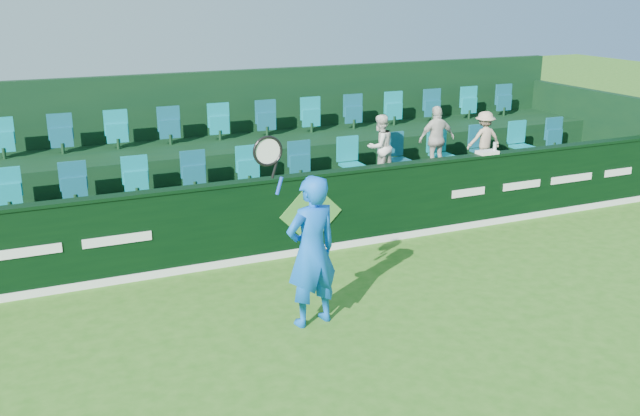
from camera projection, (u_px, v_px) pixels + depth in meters
name	position (u px, v px, depth m)	size (l,w,h in m)	color
ground	(439.00, 361.00, 8.49)	(60.00, 60.00, 0.00)	#2D6A19
sponsor_hoarding	(308.00, 213.00, 11.78)	(16.00, 0.25, 1.35)	black
stand_tier_front	(285.00, 211.00, 12.82)	(16.00, 2.00, 0.80)	black
stand_tier_back	(251.00, 173.00, 14.40)	(16.00, 1.80, 1.30)	black
stand_rear	(243.00, 141.00, 14.62)	(16.00, 4.10, 2.60)	black
seat_row_front	(276.00, 168.00, 12.96)	(13.50, 0.50, 0.60)	#0B8691
seat_row_back	(244.00, 124.00, 14.38)	(13.50, 0.50, 0.60)	#0B8691
tennis_player	(311.00, 251.00, 9.15)	(1.24, 0.61, 2.64)	blue
spectator_left	(380.00, 147.00, 13.28)	(0.58, 0.46, 1.20)	white
spectator_middle	(437.00, 139.00, 13.75)	(0.75, 0.31, 1.28)	silver
spectator_right	(484.00, 139.00, 14.21)	(0.71, 0.41, 1.10)	#C5AA8A
towel	(487.00, 152.00, 12.93)	(0.37, 0.24, 0.06)	white
drinks_bottle	(495.00, 148.00, 12.97)	(0.06, 0.06, 0.20)	silver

